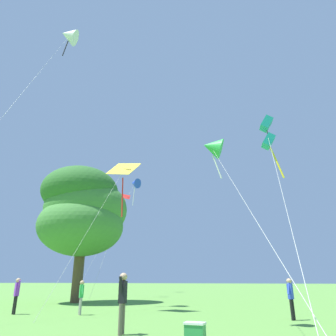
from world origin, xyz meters
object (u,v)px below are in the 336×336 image
(kite_white_distant, at_px, (69,36))
(picnic_cooler, at_px, (195,330))
(kite_yellow_diamond, at_px, (122,177))
(person_with_spool, at_px, (81,294))
(person_child_small, at_px, (17,292))
(tree_right_cluster, at_px, (83,211))
(kite_red_high, at_px, (124,203))
(person_foreground_watcher, at_px, (123,297))
(kite_green_small, at_px, (212,147))
(kite_blue_delta, at_px, (135,183))
(kite_teal_box, at_px, (268,134))
(person_in_blue_jacket, at_px, (291,295))

(kite_white_distant, height_order, picnic_cooler, kite_white_distant)
(kite_yellow_diamond, distance_m, person_with_spool, 7.00)
(person_child_small, relative_size, person_with_spool, 1.07)
(tree_right_cluster, height_order, picnic_cooler, tree_right_cluster)
(kite_red_high, distance_m, person_foreground_watcher, 24.96)
(person_child_small, xyz_separation_m, person_with_spool, (3.25, 0.93, -0.07))
(person_foreground_watcher, bearing_deg, kite_green_small, 48.17)
(person_child_small, height_order, person_with_spool, person_child_small)
(kite_blue_delta, bearing_deg, kite_teal_box, -55.46)
(kite_white_distant, distance_m, kite_yellow_diamond, 14.39)
(kite_green_small, bearing_deg, person_in_blue_jacket, 53.20)
(person_in_blue_jacket, height_order, person_child_small, person_child_small)
(kite_white_distant, xyz_separation_m, person_with_spool, (5.11, -2.35, -19.75))
(kite_red_high, bearing_deg, kite_teal_box, -48.83)
(person_foreground_watcher, bearing_deg, kite_red_high, 119.52)
(person_in_blue_jacket, bearing_deg, tree_right_cluster, 159.49)
(kite_red_high, xyz_separation_m, tree_right_cluster, (0.95, -8.55, -2.68))
(kite_red_high, xyz_separation_m, person_with_spool, (6.71, -15.83, -8.74))
(person_foreground_watcher, xyz_separation_m, picnic_cooler, (2.33, 0.18, -0.87))
(person_foreground_watcher, bearing_deg, picnic_cooler, 4.31)
(person_in_blue_jacket, bearing_deg, person_foreground_watcher, -129.25)
(kite_yellow_diamond, relative_size, tree_right_cluster, 0.83)
(kite_red_high, distance_m, person_in_blue_jacket, 23.52)
(kite_yellow_diamond, bearing_deg, kite_teal_box, -29.43)
(tree_right_cluster, bearing_deg, kite_yellow_diamond, -38.52)
(kite_red_high, relative_size, person_foreground_watcher, 5.94)
(kite_white_distant, bearing_deg, kite_blue_delta, 105.25)
(kite_yellow_diamond, bearing_deg, picnic_cooler, -45.37)
(kite_white_distant, height_order, person_foreground_watcher, kite_white_distant)
(kite_yellow_diamond, xyz_separation_m, kite_red_high, (-7.54, 13.79, 2.10))
(kite_green_small, relative_size, person_with_spool, 5.58)
(kite_blue_delta, relative_size, tree_right_cluster, 1.62)
(person_child_small, height_order, person_foreground_watcher, person_foreground_watcher)
(kite_blue_delta, bearing_deg, person_child_small, -73.06)
(kite_teal_box, distance_m, person_foreground_watcher, 7.61)
(kite_teal_box, xyz_separation_m, kite_yellow_diamond, (-8.93, 5.04, 0.91))
(kite_green_small, height_order, tree_right_cluster, tree_right_cluster)
(person_in_blue_jacket, xyz_separation_m, tree_right_cluster, (-15.53, 5.81, 6.01))
(kite_yellow_diamond, relative_size, person_child_small, 5.17)
(kite_green_small, distance_m, person_child_small, 12.23)
(kite_red_high, distance_m, person_with_spool, 19.29)
(kite_yellow_diamond, bearing_deg, kite_green_small, -29.97)
(kite_red_high, relative_size, person_in_blue_jacket, 6.45)
(person_in_blue_jacket, bearing_deg, picnic_cooler, -113.92)
(tree_right_cluster, bearing_deg, kite_blue_delta, 106.92)
(kite_yellow_diamond, height_order, picnic_cooler, kite_yellow_diamond)
(person_child_small, xyz_separation_m, picnic_cooler, (10.42, -3.45, -0.80))
(kite_green_small, height_order, person_child_small, kite_green_small)
(kite_green_small, bearing_deg, picnic_cooler, -94.32)
(kite_teal_box, distance_m, kite_white_distant, 21.11)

